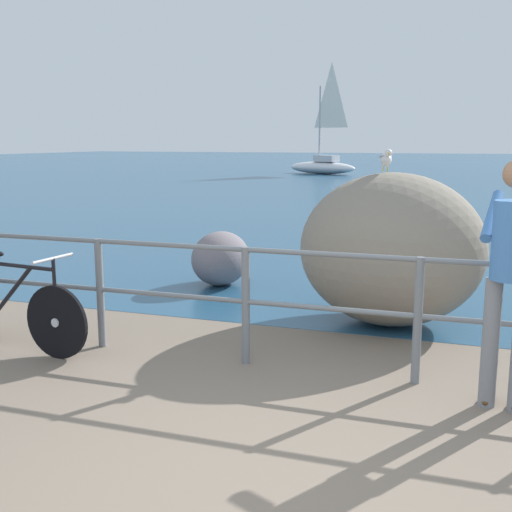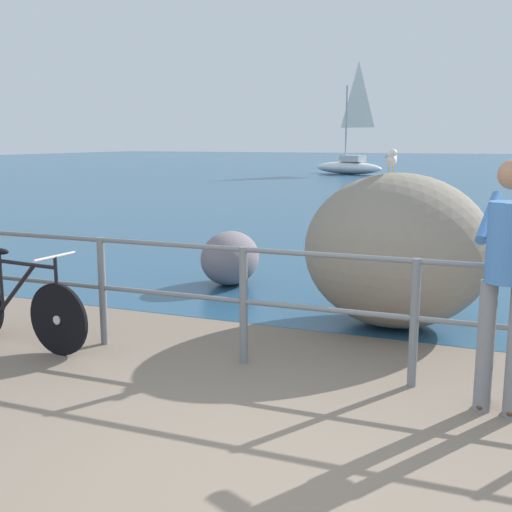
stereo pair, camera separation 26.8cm
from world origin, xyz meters
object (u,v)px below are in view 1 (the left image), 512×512
at_px(breakwater_boulder_main, 392,249).
at_px(bicycle, 13,309).
at_px(person_at_railing, 511,273).
at_px(breakwater_boulder_left, 221,258).
at_px(seagull, 386,158).
at_px(sailboat, 323,161).

bearing_deg(breakwater_boulder_main, bicycle, -147.97).
distance_m(bicycle, person_at_railing, 4.23).
bearing_deg(person_at_railing, bicycle, 101.46).
xyz_separation_m(bicycle, breakwater_boulder_left, (0.81, 3.07, -0.03)).
bearing_deg(breakwater_boulder_main, person_at_railing, -61.72).
xyz_separation_m(person_at_railing, seagull, (-1.12, 1.92, 0.73)).
bearing_deg(bicycle, sailboat, 103.64).
relative_size(person_at_railing, seagull, 5.22).
height_order(bicycle, person_at_railing, person_at_railing).
bearing_deg(person_at_railing, seagull, 40.75).
distance_m(person_at_railing, breakwater_boulder_main, 2.17).
bearing_deg(seagull, breakwater_boulder_main, 64.91).
bearing_deg(person_at_railing, breakwater_boulder_left, 58.80).
relative_size(bicycle, breakwater_boulder_main, 0.89).
xyz_separation_m(person_at_railing, sailboat, (-8.15, 30.80, -0.28)).
height_order(breakwater_boulder_left, sailboat, sailboat).
bearing_deg(sailboat, breakwater_boulder_left, 122.57).
bearing_deg(breakwater_boulder_left, breakwater_boulder_main, -25.05).
height_order(breakwater_boulder_main, sailboat, sailboat).
distance_m(breakwater_boulder_main, sailboat, 29.76).
distance_m(breakwater_boulder_main, seagull, 0.94).
relative_size(person_at_railing, breakwater_boulder_left, 1.83).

